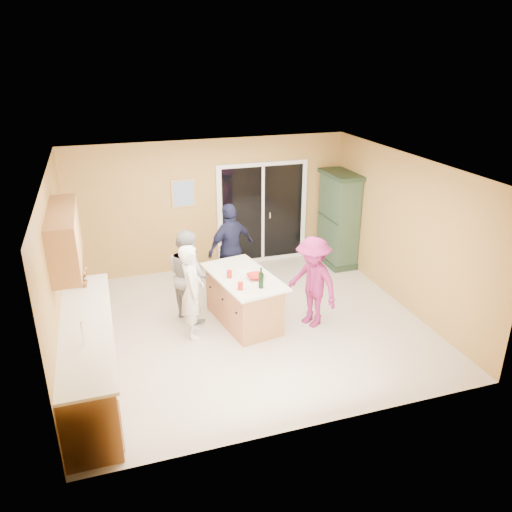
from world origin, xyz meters
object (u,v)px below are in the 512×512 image
object	(u,v)px
green_hutch	(338,220)
woman_navy	(231,248)
woman_white	(192,291)
woman_magenta	(312,282)
kitchen_island	(244,300)
woman_grey	(188,275)

from	to	relation	value
green_hutch	woman_navy	bearing A→B (deg)	-166.49
woman_white	woman_magenta	world-z (taller)	woman_white
woman_white	green_hutch	bearing A→B (deg)	-50.53
kitchen_island	green_hutch	bearing A→B (deg)	24.77
green_hutch	woman_navy	world-z (taller)	green_hutch
woman_grey	woman_magenta	xyz separation A→B (m)	(1.83, -0.85, -0.01)
woman_navy	woman_magenta	xyz separation A→B (m)	(0.90, -1.60, -0.08)
woman_grey	woman_white	bearing A→B (deg)	156.22
woman_white	woman_magenta	bearing A→B (deg)	-87.67
green_hutch	woman_magenta	xyz separation A→B (m)	(-1.52, -2.18, -0.18)
green_hutch	woman_magenta	bearing A→B (deg)	-124.96
woman_grey	woman_navy	distance (m)	1.19
green_hutch	woman_white	xyz separation A→B (m)	(-3.40, -1.93, -0.18)
woman_navy	woman_magenta	bearing A→B (deg)	96.79
woman_grey	woman_magenta	size ratio (longest dim) A/B	1.02
kitchen_island	green_hutch	distance (m)	3.15
kitchen_island	green_hutch	xyz separation A→B (m)	(2.55, 1.78, 0.54)
green_hutch	kitchen_island	bearing A→B (deg)	-145.07
woman_navy	woman_magenta	world-z (taller)	woman_navy
woman_white	woman_grey	xyz separation A→B (m)	(0.05, 0.60, 0.01)
kitchen_island	woman_grey	size ratio (longest dim) A/B	1.12
green_hutch	woman_white	distance (m)	3.91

